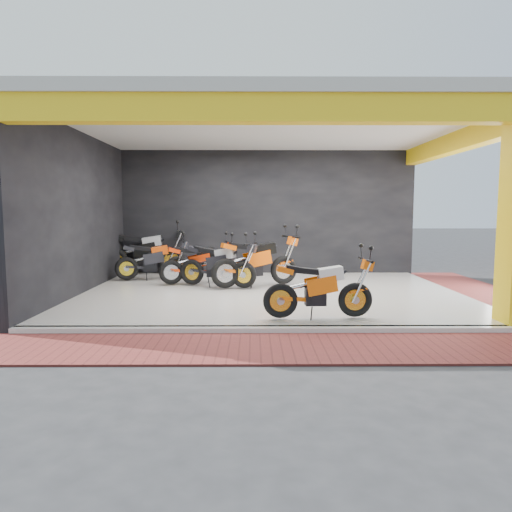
% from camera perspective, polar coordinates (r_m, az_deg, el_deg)
% --- Properties ---
extents(ground, '(80.00, 80.00, 0.00)m').
position_cam_1_polar(ground, '(7.96, 2.38, -7.68)').
color(ground, '#2D2D30').
rests_on(ground, ground).
extents(showroom_floor, '(8.00, 6.00, 0.10)m').
position_cam_1_polar(showroom_floor, '(9.91, 1.82, -4.73)').
color(showroom_floor, white).
rests_on(showroom_floor, ground).
extents(showroom_ceiling, '(8.40, 6.40, 0.20)m').
position_cam_1_polar(showroom_ceiling, '(9.90, 1.89, 15.91)').
color(showroom_ceiling, beige).
rests_on(showroom_ceiling, corner_column).
extents(back_wall, '(8.20, 0.20, 3.50)m').
position_cam_1_polar(back_wall, '(12.85, 1.32, 5.27)').
color(back_wall, black).
rests_on(back_wall, ground).
extents(left_wall, '(0.20, 6.20, 3.50)m').
position_cam_1_polar(left_wall, '(10.43, -21.37, 4.80)').
color(left_wall, black).
rests_on(left_wall, ground).
extents(header_beam_front, '(8.40, 0.30, 0.40)m').
position_cam_1_polar(header_beam_front, '(6.91, 2.91, 17.88)').
color(header_beam_front, yellow).
rests_on(header_beam_front, corner_column).
extents(header_beam_right, '(0.30, 6.40, 0.40)m').
position_cam_1_polar(header_beam_right, '(10.78, 24.26, 12.97)').
color(header_beam_right, yellow).
rests_on(header_beam_right, corner_column).
extents(floor_kerb, '(8.00, 0.20, 0.10)m').
position_cam_1_polar(floor_kerb, '(6.96, 2.79, -9.22)').
color(floor_kerb, white).
rests_on(floor_kerb, ground).
extents(paver_front, '(9.00, 1.40, 0.03)m').
position_cam_1_polar(paver_front, '(6.22, 3.19, -11.38)').
color(paver_front, maroon).
rests_on(paver_front, ground).
extents(paver_right, '(1.40, 7.00, 0.03)m').
position_cam_1_polar(paver_right, '(11.18, 27.31, -4.36)').
color(paver_right, maroon).
rests_on(paver_right, ground).
extents(moto_hero, '(1.92, 0.81, 1.15)m').
position_cam_1_polar(moto_hero, '(7.55, 12.33, -3.34)').
color(moto_hero, '#FF640A').
rests_on(moto_hero, showroom_floor).
extents(moto_row_a, '(2.14, 1.41, 1.22)m').
position_cam_1_polar(moto_row_a, '(10.11, -1.56, -0.73)').
color(moto_row_a, black).
rests_on(moto_row_a, showroom_floor).
extents(moto_row_b, '(2.38, 1.62, 1.36)m').
position_cam_1_polar(moto_row_b, '(10.66, 3.50, -0.03)').
color(moto_row_b, '#FC5E0A').
rests_on(moto_row_b, showroom_floor).
extents(moto_row_c, '(2.02, 1.06, 1.17)m').
position_cam_1_polar(moto_row_c, '(11.72, -9.83, -0.06)').
color(moto_row_c, black).
rests_on(moto_row_c, showroom_floor).
extents(moto_row_d, '(2.05, 1.27, 1.17)m').
position_cam_1_polar(moto_row_d, '(11.06, -4.16, -0.32)').
color(moto_row_d, '#F1370A').
rests_on(moto_row_d, showroom_floor).
extents(moto_row_e, '(2.43, 1.12, 1.43)m').
position_cam_1_polar(moto_row_e, '(12.75, -10.53, 0.98)').
color(moto_row_e, black).
rests_on(moto_row_e, showroom_floor).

